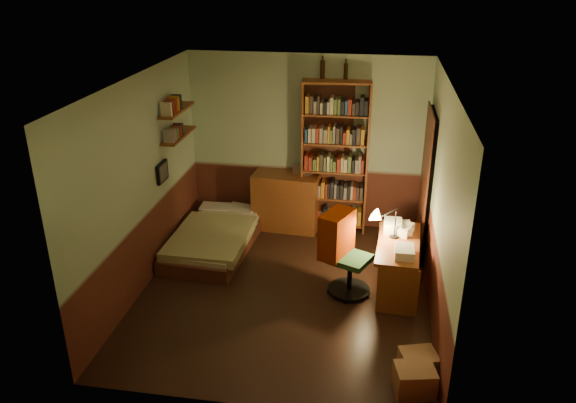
# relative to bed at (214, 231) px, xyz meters

# --- Properties ---
(floor) EXTENTS (3.50, 4.00, 0.02)m
(floor) POSITION_rel_bed_xyz_m (1.17, -0.93, -0.28)
(floor) COLOR black
(floor) RESTS_ON ground
(ceiling) EXTENTS (3.50, 4.00, 0.02)m
(ceiling) POSITION_rel_bed_xyz_m (1.17, -0.93, 2.34)
(ceiling) COLOR silver
(ceiling) RESTS_ON wall_back
(wall_back) EXTENTS (3.50, 0.02, 2.60)m
(wall_back) POSITION_rel_bed_xyz_m (1.17, 1.08, 1.03)
(wall_back) COLOR #9FB896
(wall_back) RESTS_ON ground
(wall_left) EXTENTS (0.02, 4.00, 2.60)m
(wall_left) POSITION_rel_bed_xyz_m (-0.59, -0.93, 1.03)
(wall_left) COLOR #9FB896
(wall_left) RESTS_ON ground
(wall_right) EXTENTS (0.02, 4.00, 2.60)m
(wall_right) POSITION_rel_bed_xyz_m (2.93, -0.93, 1.03)
(wall_right) COLOR #9FB896
(wall_right) RESTS_ON ground
(wall_front) EXTENTS (3.50, 0.02, 2.60)m
(wall_front) POSITION_rel_bed_xyz_m (1.17, -2.94, 1.03)
(wall_front) COLOR #9FB896
(wall_front) RESTS_ON ground
(doorway) EXTENTS (0.06, 0.90, 2.00)m
(doorway) POSITION_rel_bed_xyz_m (2.89, 0.37, 0.73)
(doorway) COLOR black
(doorway) RESTS_ON ground
(door_trim) EXTENTS (0.02, 0.98, 2.08)m
(door_trim) POSITION_rel_bed_xyz_m (2.85, 0.37, 0.73)
(door_trim) COLOR #462215
(door_trim) RESTS_ON ground
(bed) EXTENTS (1.09, 1.87, 0.54)m
(bed) POSITION_rel_bed_xyz_m (0.00, 0.00, 0.00)
(bed) COLOR #859259
(bed) RESTS_ON ground
(dresser) EXTENTS (1.01, 0.56, 0.87)m
(dresser) POSITION_rel_bed_xyz_m (0.89, 0.84, 0.17)
(dresser) COLOR brown
(dresser) RESTS_ON ground
(mini_stereo) EXTENTS (0.33, 0.30, 0.14)m
(mini_stereo) POSITION_rel_bed_xyz_m (1.15, 0.96, 0.67)
(mini_stereo) COLOR #B2B2B7
(mini_stereo) RESTS_ON dresser
(bookshelf) EXTENTS (0.99, 0.38, 2.26)m
(bookshelf) POSITION_rel_bed_xyz_m (1.59, 0.92, 0.86)
(bookshelf) COLOR brown
(bookshelf) RESTS_ON ground
(bottle_left) EXTENTS (0.08, 0.08, 0.25)m
(bottle_left) POSITION_rel_bed_xyz_m (1.38, 1.03, 2.12)
(bottle_left) COLOR black
(bottle_left) RESTS_ON bookshelf
(bottle_right) EXTENTS (0.06, 0.06, 0.22)m
(bottle_right) POSITION_rel_bed_xyz_m (1.70, 1.03, 2.10)
(bottle_right) COLOR black
(bottle_right) RESTS_ON bookshelf
(desk) EXTENTS (0.58, 1.23, 0.64)m
(desk) POSITION_rel_bed_xyz_m (2.53, -0.64, 0.05)
(desk) COLOR brown
(desk) RESTS_ON ground
(paper_stack) EXTENTS (0.29, 0.33, 0.11)m
(paper_stack) POSITION_rel_bed_xyz_m (2.58, -0.39, 0.43)
(paper_stack) COLOR silver
(paper_stack) RESTS_ON desk
(desk_lamp) EXTENTS (0.20, 0.20, 0.63)m
(desk_lamp) POSITION_rel_bed_xyz_m (2.47, -0.52, 0.69)
(desk_lamp) COLOR black
(desk_lamp) RESTS_ON desk
(office_chair) EXTENTS (0.66, 0.63, 1.04)m
(office_chair) POSITION_rel_bed_xyz_m (1.96, -0.85, 0.25)
(office_chair) COLOR #254F2B
(office_chair) RESTS_ON ground
(red_jacket) EXTENTS (0.32, 0.51, 0.57)m
(red_jacket) POSITION_rel_bed_xyz_m (1.85, -1.08, 1.06)
(red_jacket) COLOR #A02B00
(red_jacket) RESTS_ON office_chair
(wall_shelf_lower) EXTENTS (0.20, 0.90, 0.03)m
(wall_shelf_lower) POSITION_rel_bed_xyz_m (-0.47, 0.17, 1.33)
(wall_shelf_lower) COLOR brown
(wall_shelf_lower) RESTS_ON wall_left
(wall_shelf_upper) EXTENTS (0.20, 0.90, 0.03)m
(wall_shelf_upper) POSITION_rel_bed_xyz_m (-0.47, 0.17, 1.68)
(wall_shelf_upper) COLOR brown
(wall_shelf_upper) RESTS_ON wall_left
(framed_picture) EXTENTS (0.04, 0.32, 0.26)m
(framed_picture) POSITION_rel_bed_xyz_m (-0.55, -0.33, 0.98)
(framed_picture) COLOR black
(framed_picture) RESTS_ON wall_left
(cardboard_box_a) EXTENTS (0.42, 0.37, 0.28)m
(cardboard_box_a) POSITION_rel_bed_xyz_m (2.68, -2.50, -0.13)
(cardboard_box_a) COLOR #906B48
(cardboard_box_a) RESTS_ON ground
(cardboard_box_b) EXTENTS (0.42, 0.38, 0.25)m
(cardboard_box_b) POSITION_rel_bed_xyz_m (2.73, -2.23, -0.15)
(cardboard_box_b) COLOR #906B48
(cardboard_box_b) RESTS_ON ground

